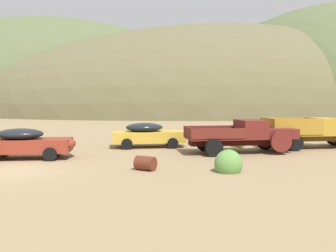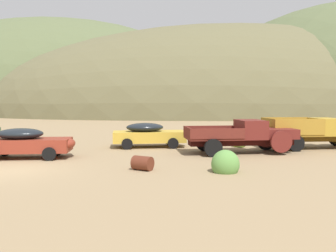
# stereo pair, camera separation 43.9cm
# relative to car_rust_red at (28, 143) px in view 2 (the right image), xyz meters

# --- Properties ---
(ground_plane) EXTENTS (300.00, 300.00, 0.00)m
(ground_plane) POSITION_rel_car_rust_red_xyz_m (0.25, -3.34, -0.82)
(ground_plane) COLOR #937A56
(hill_far_right) EXTENTS (95.76, 68.39, 49.70)m
(hill_far_right) POSITION_rel_car_rust_red_xyz_m (-17.83, 80.77, -0.82)
(hill_far_right) COLOR #56603D
(hill_far_right) RESTS_ON ground
(hill_center) EXTENTS (106.82, 50.04, 37.80)m
(hill_center) POSITION_rel_car_rust_red_xyz_m (25.76, 56.38, -0.82)
(hill_center) COLOR brown
(hill_center) RESTS_ON ground
(car_rust_red) EXTENTS (4.79, 2.02, 1.57)m
(car_rust_red) POSITION_rel_car_rust_red_xyz_m (0.00, 0.00, 0.00)
(car_rust_red) COLOR maroon
(car_rust_red) RESTS_ON ground
(car_faded_yellow) EXTENTS (4.95, 2.31, 1.57)m
(car_faded_yellow) POSITION_rel_car_rust_red_xyz_m (6.42, 3.95, 0.00)
(car_faded_yellow) COLOR gold
(car_faded_yellow) RESTS_ON ground
(truck_oxblood) EXTENTS (6.32, 2.73, 1.89)m
(truck_oxblood) POSITION_rel_car_rust_red_xyz_m (11.89, 1.04, 0.19)
(truck_oxblood) COLOR black
(truck_oxblood) RESTS_ON ground
(truck_mustard) EXTENTS (6.50, 2.74, 1.91)m
(truck_mustard) POSITION_rel_car_rust_red_xyz_m (17.15, 2.71, 0.22)
(truck_mustard) COLOR #593D12
(truck_mustard) RESTS_ON ground
(oil_drum_by_truck) EXTENTS (1.03, 0.96, 0.61)m
(oil_drum_by_truck) POSITION_rel_car_rust_red_xyz_m (5.93, -3.50, -0.51)
(oil_drum_by_truck) COLOR #5B2819
(oil_drum_by_truck) RESTS_ON ground
(bush_front_left) EXTENTS (1.18, 1.23, 1.22)m
(bush_front_left) POSITION_rel_car_rust_red_xyz_m (9.40, -4.08, -0.53)
(bush_front_left) COLOR #5B8E42
(bush_front_left) RESTS_ON ground
(bush_back_edge) EXTENTS (0.82, 0.76, 0.78)m
(bush_back_edge) POSITION_rel_car_rust_red_xyz_m (12.10, 3.59, -0.63)
(bush_back_edge) COLOR olive
(bush_back_edge) RESTS_ON ground
(bush_lone_scrub) EXTENTS (1.06, 1.08, 1.01)m
(bush_lone_scrub) POSITION_rel_car_rust_red_xyz_m (18.55, 7.44, -0.57)
(bush_lone_scrub) COLOR #4C8438
(bush_lone_scrub) RESTS_ON ground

